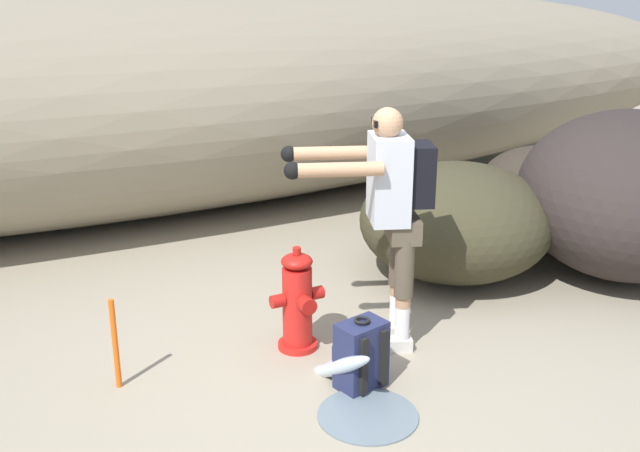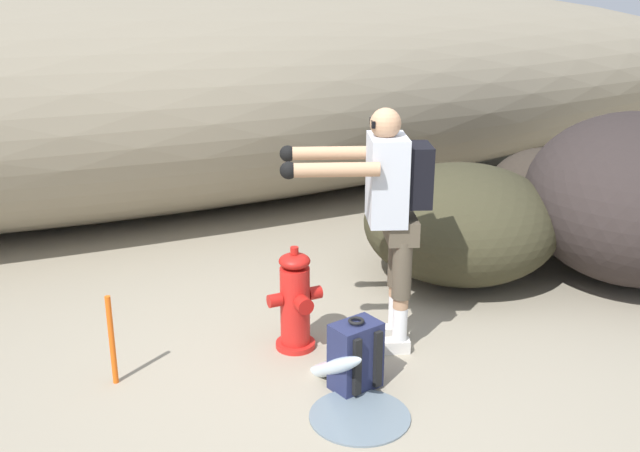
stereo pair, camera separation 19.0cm
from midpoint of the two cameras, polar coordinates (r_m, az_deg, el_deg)
The scene contains 10 objects.
ground_plane at distance 5.01m, azimuth -0.10°, elevation -10.93°, with size 56.00×56.00×0.04m, color gray.
dirt_embankment at distance 8.17m, azimuth -13.10°, elevation 9.51°, with size 16.30×3.20×2.39m, color gray.
fire_hydrant at distance 5.07m, azimuth -2.81°, elevation -5.93°, with size 0.38×0.33×0.74m.
hydrant_water_jet at distance 4.66m, azimuth 0.76°, elevation -11.91°, with size 0.60×1.13×0.61m.
utility_worker at distance 4.88m, azimuth 4.32°, elevation 1.98°, with size 1.04×0.73×1.67m.
spare_backpack at distance 4.68m, azimuth 1.96°, elevation -9.92°, with size 0.33×0.33×0.47m.
boulder_large at distance 6.73m, azimuth 21.93°, elevation 2.30°, with size 1.85×2.03×1.40m, color #2D2523.
boulder_mid at distance 6.33m, azimuth 9.59°, elevation 0.39°, with size 1.60×1.64×0.97m, color #353220.
boulder_small at distance 7.58m, azimuth 15.78°, elevation 2.63°, with size 1.31×1.19×0.86m, color #312A22.
survey_stake at distance 4.82m, azimuth -16.59°, elevation -8.71°, with size 0.04×0.04×0.60m, color #E55914.
Camera 1 is at (-2.07, -3.81, 2.48)m, focal length 41.56 mm.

